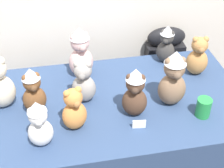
# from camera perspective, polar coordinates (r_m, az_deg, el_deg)

# --- Properties ---
(display_table) EXTENTS (1.55, 0.86, 0.80)m
(display_table) POSITION_cam_1_polar(r_m,az_deg,el_deg) (2.25, -0.00, -10.57)
(display_table) COLOR navy
(display_table) RESTS_ON ground_plane
(instrument_case) EXTENTS (0.28, 0.13, 0.93)m
(instrument_case) POSITION_cam_1_polar(r_m,az_deg,el_deg) (2.70, 8.32, 0.73)
(instrument_case) COLOR black
(instrument_case) RESTS_ON ground_plane
(teddy_bear_cocoa) EXTENTS (0.16, 0.15, 0.30)m
(teddy_bear_cocoa) POSITION_cam_1_polar(r_m,az_deg,el_deg) (1.79, 3.86, -1.49)
(teddy_bear_cocoa) COLOR #4C3323
(teddy_bear_cocoa) RESTS_ON display_table
(teddy_bear_ash) EXTENTS (0.16, 0.14, 0.26)m
(teddy_bear_ash) POSITION_cam_1_polar(r_m,az_deg,el_deg) (1.90, -4.79, 0.19)
(teddy_bear_ash) COLOR gray
(teddy_bear_ash) RESTS_ON display_table
(teddy_bear_mocha) EXTENTS (0.16, 0.14, 0.34)m
(teddy_bear_mocha) POSITION_cam_1_polar(r_m,az_deg,el_deg) (1.88, 10.20, 0.85)
(teddy_bear_mocha) COLOR #7F6047
(teddy_bear_mocha) RESTS_ON display_table
(teddy_bear_caramel) EXTENTS (0.15, 0.13, 0.27)m
(teddy_bear_caramel) POSITION_cam_1_polar(r_m,az_deg,el_deg) (2.18, 14.16, 4.43)
(teddy_bear_caramel) COLOR #B27A42
(teddy_bear_caramel) RESTS_ON display_table
(teddy_bear_charcoal) EXTENTS (0.15, 0.15, 0.26)m
(teddy_bear_charcoal) POSITION_cam_1_polar(r_m,az_deg,el_deg) (2.25, 9.07, 6.54)
(teddy_bear_charcoal) COLOR #383533
(teddy_bear_charcoal) RESTS_ON display_table
(teddy_bear_ginger) EXTENTS (0.16, 0.15, 0.25)m
(teddy_bear_ginger) POSITION_cam_1_polar(r_m,az_deg,el_deg) (1.74, -6.35, -4.35)
(teddy_bear_ginger) COLOR #D17F3D
(teddy_bear_ginger) RESTS_ON display_table
(teddy_bear_chestnut) EXTENTS (0.15, 0.13, 0.28)m
(teddy_bear_chestnut) POSITION_cam_1_polar(r_m,az_deg,el_deg) (1.86, -13.06, -1.14)
(teddy_bear_chestnut) COLOR brown
(teddy_bear_chestnut) RESTS_ON display_table
(teddy_bear_blush) EXTENTS (0.18, 0.16, 0.34)m
(teddy_bear_blush) POSITION_cam_1_polar(r_m,az_deg,el_deg) (2.09, -5.29, 5.27)
(teddy_bear_blush) COLOR beige
(teddy_bear_blush) RESTS_ON display_table
(teddy_bear_snow) EXTENTS (0.13, 0.11, 0.27)m
(teddy_bear_snow) POSITION_cam_1_polar(r_m,az_deg,el_deg) (1.67, -12.09, -6.62)
(teddy_bear_snow) COLOR white
(teddy_bear_snow) RESTS_ON display_table
(party_cup_green) EXTENTS (0.08, 0.08, 0.11)m
(party_cup_green) POSITION_cam_1_polar(r_m,az_deg,el_deg) (1.90, 15.08, -3.83)
(party_cup_green) COLOR #238C3D
(party_cup_green) RESTS_ON display_table
(name_card_front_left) EXTENTS (0.07, 0.02, 0.05)m
(name_card_front_left) POSITION_cam_1_polar(r_m,az_deg,el_deg) (1.79, 4.57, -6.72)
(name_card_front_left) COLOR white
(name_card_front_left) RESTS_ON display_table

